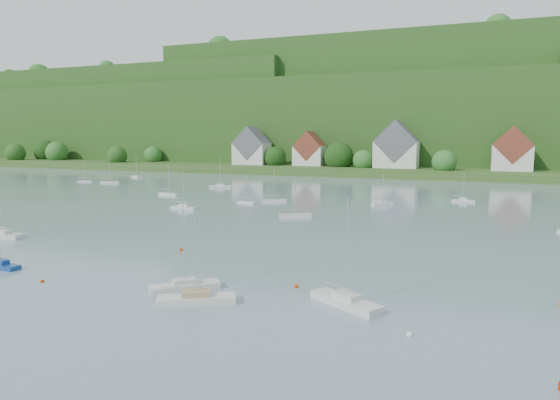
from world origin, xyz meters
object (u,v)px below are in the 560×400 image
Objects in this scene: near_sailboat_2 at (196,298)px; near_sailboat_6 at (2,235)px; near_sailboat_4 at (346,301)px; near_sailboat_1 at (1,265)px; near_sailboat_3 at (185,286)px.

near_sailboat_6 is (-42.71, 15.20, -0.00)m from near_sailboat_2.
near_sailboat_4 is (12.97, 4.36, 0.01)m from near_sailboat_2.
near_sailboat_6 is at bearing -161.33° from near_sailboat_4.
near_sailboat_2 is 1.01× the size of near_sailboat_6.
near_sailboat_1 is 19.77m from near_sailboat_6.
near_sailboat_3 is (-3.11, 3.01, -0.01)m from near_sailboat_2.
near_sailboat_2 is 1.04× the size of near_sailboat_3.
near_sailboat_3 is (24.49, 0.56, 0.07)m from near_sailboat_1.
near_sailboat_2 reaches higher than near_sailboat_6.
near_sailboat_6 is (-15.11, 12.75, 0.08)m from near_sailboat_1.
near_sailboat_6 is at bearing 119.60° from near_sailboat_3.
near_sailboat_3 reaches higher than near_sailboat_1.
near_sailboat_4 is 56.72m from near_sailboat_6.
near_sailboat_4 is (40.57, 1.91, 0.09)m from near_sailboat_1.
near_sailboat_4 is 1.03× the size of near_sailboat_6.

